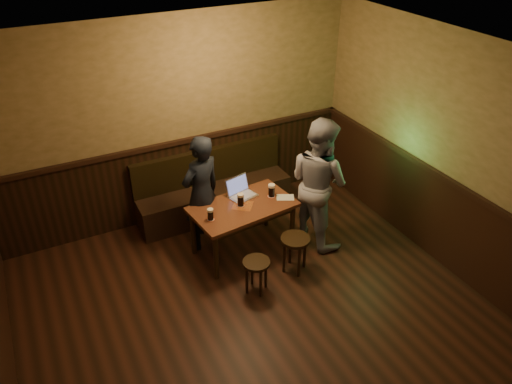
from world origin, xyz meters
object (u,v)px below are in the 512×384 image
object	(u,v)px
bench	(214,194)
pint_left	(210,214)
stool_left	(256,267)
laptop	(240,191)
pub_table	(243,211)
stool_right	(295,244)
pint_mid	(241,200)
person_grey	(319,182)
person_suit	(202,193)
pint_right	(272,190)

from	to	relation	value
bench	pint_left	distance (m)	1.25
stool_left	pint_left	world-z (taller)	pint_left
bench	laptop	xyz separation A→B (m)	(0.08, -0.74, 0.43)
pub_table	pint_left	world-z (taller)	pint_left
stool_right	pint_left	xyz separation A→B (m)	(-0.85, 0.54, 0.37)
pint_mid	laptop	xyz separation A→B (m)	(0.10, 0.22, -0.02)
bench	pub_table	size ratio (longest dim) A/B	1.63
stool_left	pint_mid	distance (m)	0.90
pint_mid	person_grey	bearing A→B (deg)	-12.37
pub_table	person_grey	size ratio (longest dim) A/B	0.78
pub_table	person_suit	bearing A→B (deg)	132.94
pint_mid	pub_table	bearing A→B (deg)	-25.44
stool_right	pint_left	size ratio (longest dim) A/B	3.19
person_suit	laptop	bearing A→B (deg)	147.54
stool_left	bench	bearing A→B (deg)	83.40
pub_table	stool_right	distance (m)	0.78
bench	person_grey	size ratio (longest dim) A/B	1.27
stool_left	laptop	size ratio (longest dim) A/B	1.09
laptop	pint_right	bearing A→B (deg)	-44.55
pint_mid	person_grey	size ratio (longest dim) A/B	0.10
laptop	bench	bearing A→B (deg)	81.74
pint_mid	laptop	bearing A→B (deg)	64.83
stool_left	pint_right	distance (m)	1.09
pint_mid	person_suit	world-z (taller)	person_suit
pint_left	pint_right	distance (m)	0.90
laptop	person_grey	size ratio (longest dim) A/B	0.23
person_grey	pint_right	bearing A→B (deg)	55.23
pint_left	pint_mid	world-z (taller)	pint_mid
person_suit	person_grey	size ratio (longest dim) A/B	0.90
laptop	person_suit	world-z (taller)	person_suit
pint_left	pint_right	xyz separation A→B (m)	(0.89, 0.13, 0.01)
pub_table	pint_right	xyz separation A→B (m)	(0.42, 0.03, 0.18)
pint_right	bench	bearing A→B (deg)	114.18
bench	pint_left	bearing A→B (deg)	-113.82
pub_table	person_grey	distance (m)	1.03
person_grey	pint_mid	bearing A→B (deg)	66.00
pub_table	pint_left	distance (m)	0.51
stool_right	pint_mid	size ratio (longest dim) A/B	2.86
pint_left	pint_mid	distance (m)	0.46
bench	stool_left	distance (m)	1.74
pint_left	pub_table	bearing A→B (deg)	12.22
laptop	pint_left	bearing A→B (deg)	-163.54
bench	pub_table	xyz separation A→B (m)	(-0.00, -0.96, 0.28)
bench	pint_mid	bearing A→B (deg)	-91.34
stool_right	person_grey	distance (m)	0.88
person_suit	pint_right	bearing A→B (deg)	140.23
laptop	person_suit	distance (m)	0.50
stool_left	person_suit	xyz separation A→B (m)	(-0.20, 1.10, 0.44)
pub_table	stool_left	distance (m)	0.83
pint_mid	laptop	world-z (taller)	laptop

